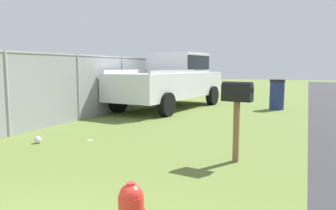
{
  "coord_description": "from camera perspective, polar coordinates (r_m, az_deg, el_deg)",
  "views": [
    {
      "loc": [
        -0.87,
        -2.01,
        1.56
      ],
      "look_at": [
        4.74,
        0.38,
        0.84
      ],
      "focal_mm": 35.14,
      "sensor_mm": 36.0,
      "label": 1
    }
  ],
  "objects": [
    {
      "name": "fence_section",
      "position": [
        12.95,
        -5.17,
        4.32
      ],
      "size": [
        17.25,
        0.07,
        1.92
      ],
      "color": "#9EA3A8",
      "rests_on": "ground"
    },
    {
      "name": "litter_wrapper_far_scatter",
      "position": [
        7.21,
        -13.34,
        -5.95
      ],
      "size": [
        0.11,
        0.14,
        0.01
      ],
      "primitive_type": "cube",
      "rotation": [
        0.0,
        0.0,
        1.3
      ],
      "color": "silver",
      "rests_on": "ground"
    },
    {
      "name": "litter_wrapper_by_mailbox",
      "position": [
        10.48,
        -1.28,
        -1.85
      ],
      "size": [
        0.09,
        0.12,
        0.01
      ],
      "primitive_type": "cube",
      "rotation": [
        0.0,
        0.0,
        1.52
      ],
      "color": "silver",
      "rests_on": "ground"
    },
    {
      "name": "mailbox",
      "position": [
        5.43,
        11.9,
        1.18
      ],
      "size": [
        0.27,
        0.5,
        1.32
      ],
      "rotation": [
        0.0,
        0.0,
        -0.15
      ],
      "color": "brown",
      "rests_on": "ground"
    },
    {
      "name": "trash_bin",
      "position": [
        12.59,
        18.37,
        1.75
      ],
      "size": [
        0.54,
        0.54,
        1.09
      ],
      "color": "navy",
      "rests_on": "ground"
    },
    {
      "name": "litter_bag_near_hydrant",
      "position": [
        7.25,
        -21.63,
        -5.64
      ],
      "size": [
        0.14,
        0.14,
        0.14
      ],
      "primitive_type": "sphere",
      "color": "silver",
      "rests_on": "ground"
    },
    {
      "name": "pickup_truck",
      "position": [
        12.48,
        0.72,
        4.61
      ],
      "size": [
        5.81,
        2.72,
        2.09
      ],
      "rotation": [
        0.0,
        0.0,
        -0.13
      ],
      "color": "silver",
      "rests_on": "ground"
    }
  ]
}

